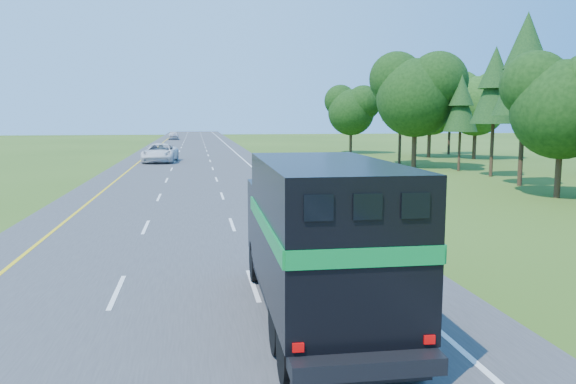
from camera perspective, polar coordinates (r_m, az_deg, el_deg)
name	(u,v)px	position (r m, az deg, el deg)	size (l,w,h in m)	color
road	(192,166)	(54.25, -9.69, 2.60)	(15.00, 260.00, 0.04)	#38383A
lane_markings	(192,166)	(54.25, -9.69, 2.63)	(11.15, 260.00, 0.01)	yellow
horse_truck	(319,236)	(12.64, 3.18, -4.48)	(2.79, 8.44, 3.72)	black
white_suv	(160,153)	(59.60, -12.86, 3.90)	(3.17, 6.88, 1.91)	silver
far_car	(173,135)	(119.34, -11.58, 5.67)	(2.06, 5.13, 1.75)	#B7B7BF
delineator	(395,212)	(24.57, 10.83, -2.00)	(0.10, 0.05, 1.16)	orange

